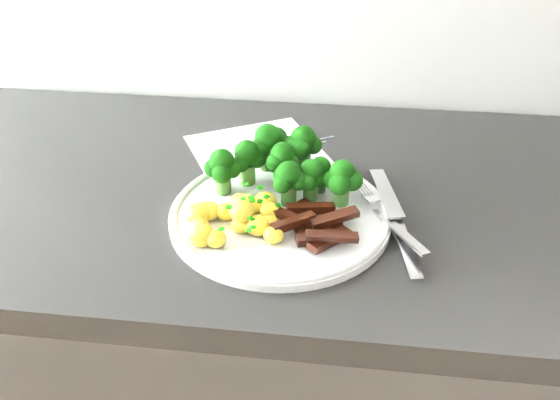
% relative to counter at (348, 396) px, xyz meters
% --- Properties ---
extents(counter, '(2.36, 0.59, 0.89)m').
position_rel_counter_xyz_m(counter, '(0.00, 0.00, 0.00)').
color(counter, black).
rests_on(counter, ground).
extents(recipe_paper, '(0.31, 0.34, 0.00)m').
position_rel_counter_xyz_m(recipe_paper, '(-0.15, 0.07, 0.45)').
color(recipe_paper, silver).
rests_on(recipe_paper, counter).
extents(plate, '(0.30, 0.30, 0.02)m').
position_rel_counter_xyz_m(plate, '(-0.12, -0.07, 0.45)').
color(plate, white).
rests_on(plate, counter).
extents(broccoli, '(0.22, 0.16, 0.08)m').
position_rel_counter_xyz_m(broccoli, '(-0.12, -0.01, 0.50)').
color(broccoli, '#356323').
rests_on(broccoli, plate).
extents(potatoes, '(0.13, 0.12, 0.04)m').
position_rel_counter_xyz_m(potatoes, '(-0.17, -0.11, 0.47)').
color(potatoes, yellow).
rests_on(potatoes, plate).
extents(beef_strips, '(0.12, 0.11, 0.03)m').
position_rel_counter_xyz_m(beef_strips, '(-0.07, -0.11, 0.47)').
color(beef_strips, black).
rests_on(beef_strips, plate).
extents(fork, '(0.10, 0.17, 0.02)m').
position_rel_counter_xyz_m(fork, '(0.03, -0.09, 0.46)').
color(fork, silver).
rests_on(fork, plate).
extents(knife, '(0.06, 0.24, 0.03)m').
position_rel_counter_xyz_m(knife, '(0.04, -0.10, 0.45)').
color(knife, silver).
rests_on(knife, plate).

